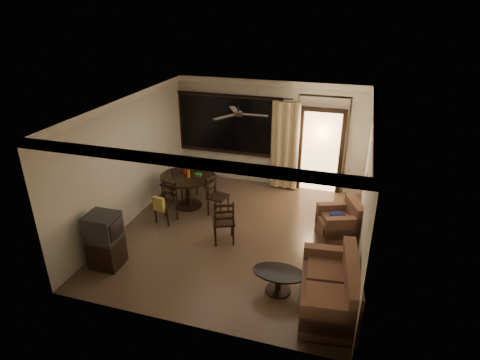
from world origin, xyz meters
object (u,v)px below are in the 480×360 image
(sofa, at_px, (332,290))
(dining_chair_east, at_px, (218,203))
(dining_chair_west, at_px, (172,190))
(coffee_table, at_px, (279,278))
(side_chair, at_px, (224,229))
(dining_chair_north, at_px, (206,183))
(armchair, at_px, (341,223))
(tv_cabinet, at_px, (105,240))
(dining_chair_south, at_px, (166,210))
(dining_table, at_px, (188,182))

(sofa, bearing_deg, dining_chair_east, 133.05)
(dining_chair_west, height_order, coffee_table, dining_chair_west)
(dining_chair_west, bearing_deg, side_chair, 64.16)
(dining_chair_north, bearing_deg, armchair, 174.03)
(dining_chair_west, bearing_deg, sofa, 67.99)
(dining_chair_east, distance_m, tv_cabinet, 2.81)
(dining_chair_east, relative_size, sofa, 0.55)
(armchair, bearing_deg, dining_chair_south, 166.23)
(dining_chair_east, relative_size, side_chair, 0.94)
(dining_chair_west, relative_size, armchair, 0.92)
(dining_chair_west, relative_size, dining_chair_east, 1.00)
(dining_chair_west, bearing_deg, dining_chair_east, 87.29)
(dining_chair_north, height_order, coffee_table, dining_chair_north)
(coffee_table, bearing_deg, dining_chair_south, 151.36)
(coffee_table, bearing_deg, tv_cabinet, -176.47)
(dining_chair_east, bearing_deg, sofa, -118.95)
(dining_chair_east, distance_m, dining_chair_north, 1.15)
(tv_cabinet, height_order, coffee_table, tv_cabinet)
(sofa, xyz_separation_m, side_chair, (-2.31, 1.35, -0.05))
(dining_chair_west, distance_m, sofa, 4.98)
(dining_chair_north, relative_size, coffee_table, 1.04)
(dining_chair_east, height_order, coffee_table, dining_chair_east)
(coffee_table, distance_m, side_chair, 1.84)
(side_chair, bearing_deg, armchair, 178.44)
(dining_chair_east, xyz_separation_m, dining_chair_north, (-0.66, 0.94, 0.00))
(dining_chair_south, height_order, sofa, dining_chair_south)
(dining_chair_west, relative_size, dining_chair_south, 1.00)
(dining_table, distance_m, dining_chair_west, 0.63)
(dining_chair_north, relative_size, armchair, 0.92)
(dining_chair_south, relative_size, coffee_table, 1.04)
(sofa, xyz_separation_m, coffee_table, (-0.91, 0.15, -0.08))
(dining_table, bearing_deg, dining_chair_east, -11.58)
(dining_table, height_order, sofa, dining_table)
(tv_cabinet, distance_m, armchair, 4.75)
(dining_chair_north, xyz_separation_m, coffee_table, (2.59, -3.20, -0.02))
(dining_table, xyz_separation_m, dining_chair_north, (0.16, 0.77, -0.35))
(dining_chair_west, xyz_separation_m, side_chair, (1.84, -1.40, 0.02))
(dining_table, distance_m, dining_chair_east, 0.91)
(tv_cabinet, distance_m, coffee_table, 3.27)
(dining_chair_east, height_order, sofa, dining_chair_east)
(dining_chair_west, height_order, sofa, dining_chair_west)
(dining_table, relative_size, dining_chair_north, 1.35)
(dining_chair_north, bearing_deg, dining_chair_south, 90.00)
(dining_table, relative_size, armchair, 1.24)
(dining_table, relative_size, dining_chair_east, 1.35)
(dining_chair_east, xyz_separation_m, sofa, (2.83, -2.42, 0.07))
(dining_chair_east, relative_size, armchair, 0.92)
(dining_chair_north, distance_m, sofa, 4.84)
(dining_chair_east, xyz_separation_m, tv_cabinet, (-1.33, -2.46, 0.26))
(armchair, height_order, side_chair, side_chair)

